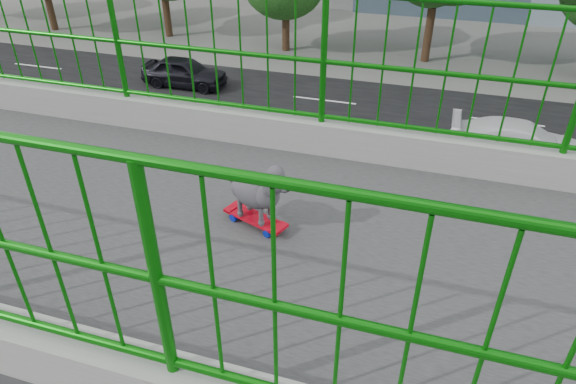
{
  "coord_description": "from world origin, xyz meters",
  "views": [
    {
      "loc": [
        2.7,
        4.96,
        9.25
      ],
      "look_at": [
        -0.78,
        3.88,
        6.9
      ],
      "focal_mm": 31.76,
      "sensor_mm": 36.0,
      "label": 1
    }
  ],
  "objects_px": {
    "skateboard": "(255,219)",
    "car_2": "(273,148)",
    "poodle": "(257,190)",
    "car_4": "(184,72)",
    "car_3": "(520,143)"
  },
  "relations": [
    {
      "from": "car_4",
      "to": "car_2",
      "type": "bearing_deg",
      "value": -133.59
    },
    {
      "from": "skateboard",
      "to": "car_3",
      "type": "relative_size",
      "value": 0.1
    },
    {
      "from": "skateboard",
      "to": "car_2",
      "type": "xyz_separation_m",
      "value": [
        -12.27,
        -4.12,
        -6.27
      ]
    },
    {
      "from": "skateboard",
      "to": "car_2",
      "type": "distance_m",
      "value": 14.38
    },
    {
      "from": "car_2",
      "to": "poodle",
      "type": "bearing_deg",
      "value": -161.35
    },
    {
      "from": "skateboard",
      "to": "poodle",
      "type": "bearing_deg",
      "value": 90.0
    },
    {
      "from": "poodle",
      "to": "car_4",
      "type": "xyz_separation_m",
      "value": [
        -18.68,
        -10.87,
        -6.6
      ]
    },
    {
      "from": "car_2",
      "to": "car_4",
      "type": "height_order",
      "value": "car_2"
    },
    {
      "from": "skateboard",
      "to": "car_4",
      "type": "xyz_separation_m",
      "value": [
        -18.67,
        -10.84,
        -6.34
      ]
    },
    {
      "from": "car_2",
      "to": "car_3",
      "type": "distance_m",
      "value": 9.03
    },
    {
      "from": "skateboard",
      "to": "car_4",
      "type": "relative_size",
      "value": 0.13
    },
    {
      "from": "poodle",
      "to": "car_4",
      "type": "bearing_deg",
      "value": -130.03
    },
    {
      "from": "skateboard",
      "to": "car_4",
      "type": "height_order",
      "value": "skateboard"
    },
    {
      "from": "car_2",
      "to": "car_3",
      "type": "relative_size",
      "value": 1.12
    },
    {
      "from": "skateboard",
      "to": "car_2",
      "type": "height_order",
      "value": "skateboard"
    }
  ]
}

